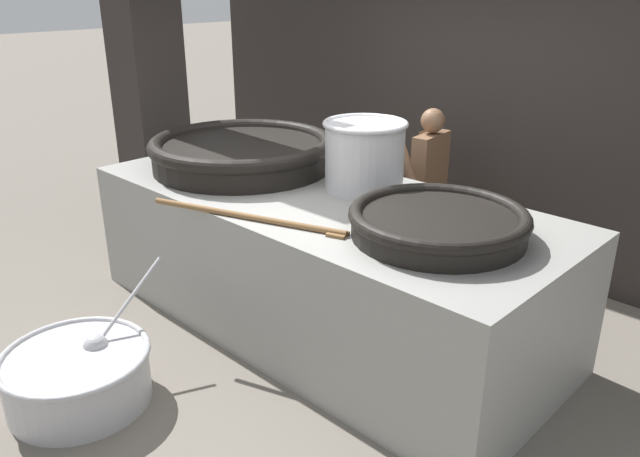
{
  "coord_description": "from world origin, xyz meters",
  "views": [
    {
      "loc": [
        2.95,
        -3.05,
        2.47
      ],
      "look_at": [
        0.0,
        0.0,
        0.77
      ],
      "focal_mm": 35.0,
      "sensor_mm": 36.0,
      "label": 1
    }
  ],
  "objects_px": {
    "stock_pot": "(365,154)",
    "prep_bowl_vegetables": "(78,374)",
    "giant_wok_near": "(242,151)",
    "giant_wok_far": "(438,222)",
    "cook": "(428,186)"
  },
  "relations": [
    {
      "from": "giant_wok_far",
      "to": "cook",
      "type": "relative_size",
      "value": 0.74
    },
    {
      "from": "prep_bowl_vegetables",
      "to": "stock_pot",
      "type": "bearing_deg",
      "value": 75.97
    },
    {
      "from": "giant_wok_far",
      "to": "stock_pot",
      "type": "distance_m",
      "value": 1.01
    },
    {
      "from": "stock_pot",
      "to": "prep_bowl_vegetables",
      "type": "height_order",
      "value": "stock_pot"
    },
    {
      "from": "stock_pot",
      "to": "cook",
      "type": "bearing_deg",
      "value": 95.91
    },
    {
      "from": "giant_wok_far",
      "to": "stock_pot",
      "type": "relative_size",
      "value": 1.77
    },
    {
      "from": "giant_wok_near",
      "to": "stock_pot",
      "type": "bearing_deg",
      "value": 13.13
    },
    {
      "from": "stock_pot",
      "to": "prep_bowl_vegetables",
      "type": "xyz_separation_m",
      "value": [
        -0.52,
        -2.09,
        -1.09
      ]
    },
    {
      "from": "giant_wok_near",
      "to": "cook",
      "type": "relative_size",
      "value": 1.03
    },
    {
      "from": "stock_pot",
      "to": "prep_bowl_vegetables",
      "type": "bearing_deg",
      "value": -104.03
    },
    {
      "from": "stock_pot",
      "to": "cook",
      "type": "relative_size",
      "value": 0.42
    },
    {
      "from": "giant_wok_near",
      "to": "cook",
      "type": "height_order",
      "value": "cook"
    },
    {
      "from": "giant_wok_near",
      "to": "stock_pot",
      "type": "distance_m",
      "value": 1.12
    },
    {
      "from": "giant_wok_far",
      "to": "stock_pot",
      "type": "bearing_deg",
      "value": 156.82
    },
    {
      "from": "stock_pot",
      "to": "cook",
      "type": "height_order",
      "value": "stock_pot"
    }
  ]
}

